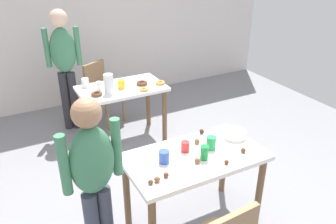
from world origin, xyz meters
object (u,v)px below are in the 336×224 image
mixing_bowl (235,134)px  pitcher_far (109,84)px  person_girl_near (94,176)px  person_adult_far (64,60)px  dining_table_near (194,167)px  chair_far_table (101,89)px  dining_table_far (122,96)px  soda_can (204,153)px

mixing_bowl → pitcher_far: (-0.67, 1.51, 0.09)m
person_girl_near → person_adult_far: (0.34, 2.42, 0.11)m
mixing_bowl → pitcher_far: pitcher_far is taller
dining_table_near → person_girl_near: bearing=-176.5°
chair_far_table → mixing_bowl: bearing=-76.6°
mixing_bowl → person_girl_near: bearing=-174.3°
person_adult_far → pitcher_far: 0.85m
pitcher_far → mixing_bowl: bearing=-66.2°
dining_table_near → pitcher_far: (-0.19, 1.59, 0.23)m
dining_table_near → person_girl_near: 0.90m
person_adult_far → mixing_bowl: (0.99, -2.29, -0.21)m
dining_table_near → dining_table_far: size_ratio=1.11×
dining_table_near → mixing_bowl: mixing_bowl is taller
soda_can → person_girl_near: bearing=178.0°
dining_table_far → person_girl_near: 1.97m
chair_far_table → pitcher_far: pitcher_far is taller
dining_table_near → dining_table_far: same height
chair_far_table → mixing_bowl: size_ratio=4.24×
person_girl_near → person_adult_far: size_ratio=0.90×
dining_table_far → person_girl_near: (-0.86, -1.76, 0.25)m
dining_table_far → pitcher_far: bearing=-150.1°
dining_table_near → soda_can: bearing=-66.9°
soda_can → pitcher_far: (-0.23, 1.68, 0.06)m
person_adult_far → mixing_bowl: bearing=-66.6°
person_girl_near → soda_can: person_girl_near is taller
dining_table_near → person_adult_far: 2.45m
person_adult_far → mixing_bowl: size_ratio=7.93×
chair_far_table → soda_can: (0.11, -2.45, 0.31)m
chair_far_table → soda_can: 2.47m
person_girl_near → soda_can: size_ratio=12.00×
chair_far_table → mixing_bowl: (0.54, -2.28, 0.28)m
mixing_bowl → pitcher_far: bearing=113.8°
dining_table_far → person_girl_near: size_ratio=0.72×
dining_table_near → chair_far_table: bearing=91.7°
chair_far_table → pitcher_far: bearing=-98.9°
dining_table_near → person_girl_near: (-0.86, -0.05, 0.24)m
dining_table_near → soda_can: (0.04, -0.08, 0.18)m
person_adult_far → pitcher_far: size_ratio=6.96×
person_adult_far → soda_can: 2.52m
person_adult_far → soda_can: bearing=-77.3°
pitcher_far → person_girl_near: bearing=-112.2°
person_adult_far → person_girl_near: bearing=-98.1°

